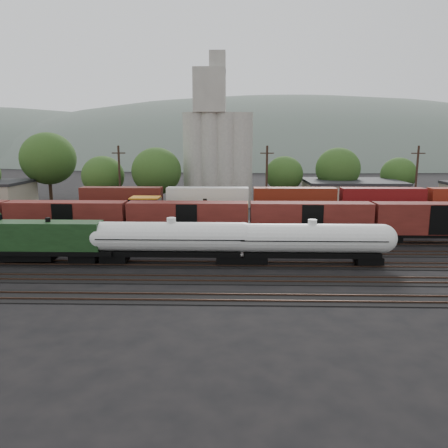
{
  "coord_description": "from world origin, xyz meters",
  "views": [
    {
      "loc": [
        6.98,
        -48.97,
        12.72
      ],
      "look_at": [
        5.62,
        2.0,
        3.0
      ],
      "focal_mm": 35.0,
      "sensor_mm": 36.0,
      "label": 1
    }
  ],
  "objects_px": {
    "orange_locomotive": "(181,215)",
    "grain_silo": "(217,149)",
    "tank_car_a": "(172,239)",
    "green_locomotive": "(19,238)"
  },
  "relations": [
    {
      "from": "orange_locomotive",
      "to": "grain_silo",
      "type": "distance_m",
      "value": 27.62
    },
    {
      "from": "tank_car_a",
      "to": "grain_silo",
      "type": "height_order",
      "value": "grain_silo"
    },
    {
      "from": "orange_locomotive",
      "to": "tank_car_a",
      "type": "bearing_deg",
      "value": -86.57
    },
    {
      "from": "tank_car_a",
      "to": "orange_locomotive",
      "type": "relative_size",
      "value": 0.91
    },
    {
      "from": "green_locomotive",
      "to": "grain_silo",
      "type": "bearing_deg",
      "value": 65.2
    },
    {
      "from": "tank_car_a",
      "to": "green_locomotive",
      "type": "bearing_deg",
      "value": 180.0
    },
    {
      "from": "green_locomotive",
      "to": "orange_locomotive",
      "type": "height_order",
      "value": "orange_locomotive"
    },
    {
      "from": "grain_silo",
      "to": "green_locomotive",
      "type": "bearing_deg",
      "value": -114.8
    },
    {
      "from": "green_locomotive",
      "to": "tank_car_a",
      "type": "bearing_deg",
      "value": 0.0
    },
    {
      "from": "green_locomotive",
      "to": "grain_silo",
      "type": "xyz_separation_m",
      "value": [
        18.95,
        41.0,
        8.52
      ]
    }
  ]
}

